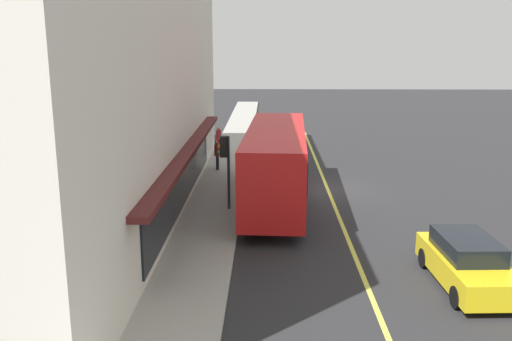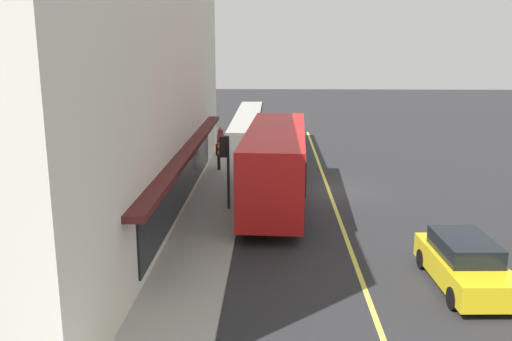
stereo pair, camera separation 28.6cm
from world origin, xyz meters
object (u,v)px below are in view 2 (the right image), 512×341
car_yellow (465,263)px  pedestrian_waiting (221,137)px  traffic_light (224,155)px  bus (276,162)px  pedestrian_mid_block (219,152)px

car_yellow → pedestrian_waiting: 21.04m
pedestrian_waiting → traffic_light: bearing=-173.7°
car_yellow → pedestrian_waiting: size_ratio=2.36×
bus → pedestrian_waiting: 11.11m
pedestrian_waiting → pedestrian_mid_block: 4.26m
traffic_light → pedestrian_mid_block: 7.60m
traffic_light → pedestrian_waiting: 11.80m
bus → pedestrian_mid_block: (6.26, 3.21, -0.81)m
pedestrian_mid_block → bus: bearing=-152.9°
car_yellow → bus: bearing=34.0°
car_yellow → pedestrian_waiting: bearing=25.9°
pedestrian_mid_block → car_yellow: bearing=-148.8°
traffic_light → car_yellow: bearing=-132.7°
bus → pedestrian_mid_block: 7.08m
traffic_light → pedestrian_mid_block: bearing=7.7°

